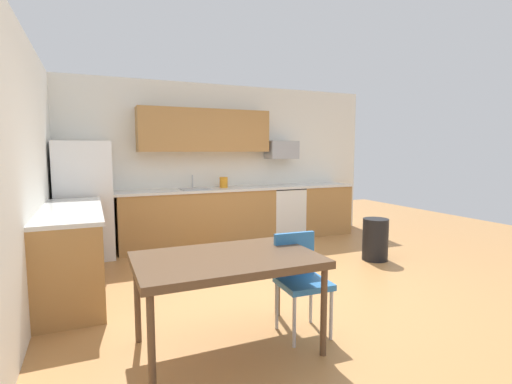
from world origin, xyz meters
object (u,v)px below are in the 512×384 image
microwave (282,150)px  chair_near_table (300,274)px  oven_range (284,212)px  dining_table (227,264)px  trash_bin (375,239)px  refrigerator (84,200)px  kettle (224,183)px

microwave → chair_near_table: (-1.57, -3.40, -1.08)m
microwave → chair_near_table: size_ratio=0.64×
microwave → oven_range: bearing=-90.0°
dining_table → trash_bin: dining_table is taller
refrigerator → kettle: size_ratio=8.51×
chair_near_table → kettle: (0.45, 3.35, 0.52)m
chair_near_table → kettle: bearing=82.4°
dining_table → chair_near_table: size_ratio=1.65×
refrigerator → microwave: bearing=3.1°
refrigerator → microwave: size_ratio=3.15×
kettle → chair_near_table: bearing=-97.6°
oven_range → dining_table: size_ratio=0.65×
microwave → chair_near_table: bearing=-114.8°
refrigerator → kettle: bearing=3.4°
refrigerator → trash_bin: bearing=-25.0°
dining_table → microwave: bearing=56.8°
chair_near_table → kettle: kettle is taller
trash_bin → dining_table: bearing=-151.8°
refrigerator → dining_table: (1.05, -3.26, -0.16)m
microwave → trash_bin: bearing=-75.3°
oven_range → kettle: size_ratio=4.55×
trash_bin → kettle: bearing=130.8°
oven_range → kettle: 1.26m
refrigerator → microwave: 3.38m
microwave → dining_table: size_ratio=0.39×
dining_table → refrigerator: bearing=107.8°
kettle → oven_range: bearing=-2.5°
trash_bin → kettle: size_ratio=3.00×
chair_near_table → trash_bin: chair_near_table is taller
refrigerator → oven_range: (3.29, 0.08, -0.40)m
oven_range → trash_bin: (0.51, -1.85, -0.16)m
trash_bin → microwave: bearing=104.7°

